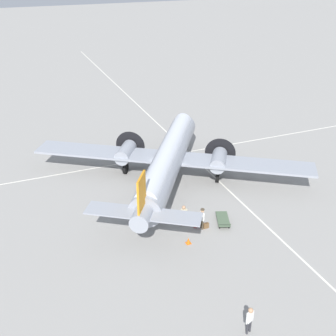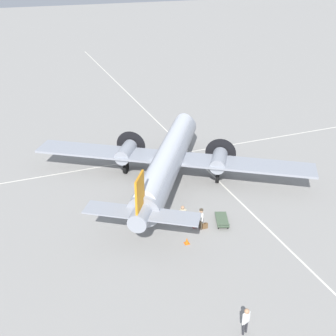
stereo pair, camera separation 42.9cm
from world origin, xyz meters
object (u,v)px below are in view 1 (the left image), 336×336
object	(u,v)px
airliner_main	(169,157)
crew_foreground	(250,318)
ramp_agent	(184,213)
baggage_cart	(223,219)
traffic_cone	(188,241)
suitcase_upright_spare	(206,226)
passenger_boarding	(202,216)
suitcase_near_door	(196,225)

from	to	relation	value
airliner_main	crew_foreground	bearing A→B (deg)	-154.60
ramp_agent	baggage_cart	world-z (taller)	ramp_agent
traffic_cone	baggage_cart	bearing A→B (deg)	-158.56
airliner_main	suitcase_upright_spare	world-z (taller)	airliner_main
suitcase_upright_spare	baggage_cart	size ratio (longest dim) A/B	0.21
crew_foreground	traffic_cone	world-z (taller)	crew_foreground
suitcase_upright_spare	baggage_cart	distance (m)	1.57
crew_foreground	ramp_agent	xyz separation A→B (m)	(-0.86, -10.72, -0.02)
airliner_main	ramp_agent	distance (m)	7.12
crew_foreground	passenger_boarding	size ratio (longest dim) A/B	1.02
suitcase_near_door	suitcase_upright_spare	distance (m)	0.77
traffic_cone	ramp_agent	bearing A→B (deg)	-104.96
suitcase_upright_spare	traffic_cone	bearing A→B (deg)	31.05
traffic_cone	airliner_main	bearing A→B (deg)	-103.49
airliner_main	suitcase_near_door	bearing A→B (deg)	-152.83
airliner_main	baggage_cart	world-z (taller)	airliner_main
baggage_cart	ramp_agent	bearing A→B (deg)	96.15
crew_foreground	suitcase_near_door	world-z (taller)	crew_foreground
crew_foreground	baggage_cart	world-z (taller)	crew_foreground
passenger_boarding	suitcase_near_door	size ratio (longest dim) A/B	3.44
ramp_agent	suitcase_upright_spare	bearing A→B (deg)	-29.71
suitcase_near_door	airliner_main	bearing A→B (deg)	-96.14
airliner_main	baggage_cart	xyz separation A→B (m)	(-1.42, 7.60, -2.20)
airliner_main	crew_foreground	size ratio (longest dim) A/B	12.74
airliner_main	traffic_cone	bearing A→B (deg)	-160.18
crew_foreground	suitcase_upright_spare	world-z (taller)	crew_foreground
passenger_boarding	baggage_cart	size ratio (longest dim) A/B	0.76
suitcase_upright_spare	passenger_boarding	bearing A→B (deg)	-11.32
ramp_agent	baggage_cart	bearing A→B (deg)	-10.35
crew_foreground	traffic_cone	size ratio (longest dim) A/B	3.70
ramp_agent	suitcase_upright_spare	world-z (taller)	ramp_agent
suitcase_near_door	passenger_boarding	bearing A→B (deg)	136.99
suitcase_upright_spare	traffic_cone	distance (m)	2.37
airliner_main	suitcase_near_door	world-z (taller)	airliner_main
airliner_main	suitcase_upright_spare	bearing A→B (deg)	-147.64
ramp_agent	suitcase_upright_spare	xyz separation A→B (m)	(-1.44, 0.98, -0.86)
crew_foreground	baggage_cart	xyz separation A→B (m)	(-3.86, -9.93, -0.83)
airliner_main	suitcase_near_door	distance (m)	7.77
baggage_cart	airliner_main	bearing A→B (deg)	31.65
ramp_agent	traffic_cone	xyz separation A→B (m)	(0.59, 2.20, -0.86)
suitcase_near_door	traffic_cone	bearing A→B (deg)	49.65
airliner_main	suitcase_near_door	size ratio (longest dim) A/B	44.87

